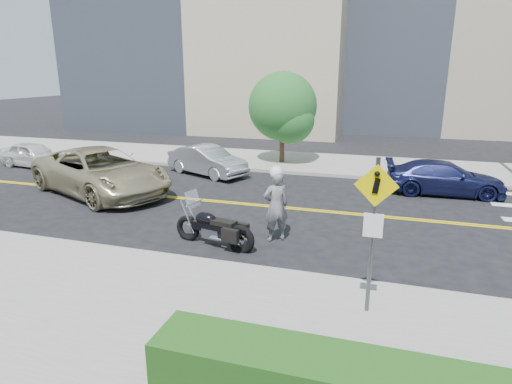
{
  "coord_description": "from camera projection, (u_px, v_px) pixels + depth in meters",
  "views": [
    {
      "loc": [
        4.31,
        -13.93,
        4.59
      ],
      "look_at": [
        0.78,
        -2.43,
        1.2
      ],
      "focal_mm": 30.0,
      "sensor_mm": 36.0,
      "label": 1
    }
  ],
  "objects": [
    {
      "name": "sidewalk_near",
      "position": [
        142.0,
        311.0,
        8.36
      ],
      "size": [
        60.0,
        5.0,
        0.15
      ],
      "primitive_type": "cube",
      "color": "#9E9B91",
      "rests_on": "ground_plane"
    },
    {
      "name": "parked_car_white",
      "position": [
        33.0,
        155.0,
        21.3
      ],
      "size": [
        3.73,
        1.83,
        1.22
      ],
      "primitive_type": "imported",
      "rotation": [
        0.0,
        0.0,
        1.46
      ],
      "color": "white",
      "rests_on": "ground"
    },
    {
      "name": "pedestrian_sign",
      "position": [
        373.0,
        222.0,
        7.75
      ],
      "size": [
        0.78,
        0.08,
        3.0
      ],
      "color": "#4C4C51",
      "rests_on": "sidewalk_near"
    },
    {
      "name": "building_mid",
      "position": [
        446.0,
        2.0,
        34.24
      ],
      "size": [
        18.0,
        14.0,
        20.0
      ],
      "primitive_type": "cube",
      "color": "#A39984",
      "rests_on": "ground_plane"
    },
    {
      "name": "tree_far_a",
      "position": [
        283.0,
        107.0,
        21.15
      ],
      "size": [
        3.39,
        3.39,
        4.64
      ],
      "rotation": [
        0.0,
        0.0,
        -0.36
      ],
      "color": "#382619",
      "rests_on": "ground"
    },
    {
      "name": "motorcycle",
      "position": [
        214.0,
        220.0,
        11.52
      ],
      "size": [
        2.51,
        1.2,
        1.47
      ],
      "primitive_type": null,
      "rotation": [
        0.0,
        0.0,
        -0.2
      ],
      "color": "black",
      "rests_on": "ground"
    },
    {
      "name": "parked_car_blue",
      "position": [
        444.0,
        178.0,
        16.52
      ],
      "size": [
        4.5,
        2.03,
        1.28
      ],
      "primitive_type": "imported",
      "rotation": [
        0.0,
        0.0,
        1.62
      ],
      "color": "#1A1F4F",
      "rests_on": "ground"
    },
    {
      "name": "sidewalk_far",
      "position": [
        298.0,
        162.0,
        22.16
      ],
      "size": [
        60.0,
        5.0,
        0.15
      ],
      "primitive_type": "cube",
      "color": "#9E9B91",
      "rests_on": "ground_plane"
    },
    {
      "name": "parked_car_silver",
      "position": [
        207.0,
        161.0,
        19.59
      ],
      "size": [
        4.28,
        2.93,
        1.34
      ],
      "primitive_type": "imported",
      "rotation": [
        0.0,
        0.0,
        1.16
      ],
      "color": "#96989D",
      "rests_on": "ground"
    },
    {
      "name": "suv",
      "position": [
        101.0,
        172.0,
        16.48
      ],
      "size": [
        6.98,
        5.21,
        1.76
      ],
      "primitive_type": "imported",
      "rotation": [
        0.0,
        0.0,
        1.16
      ],
      "color": "#B9AE88",
      "rests_on": "ground"
    },
    {
      "name": "ground_plane",
      "position": [
        255.0,
        205.0,
        15.28
      ],
      "size": [
        120.0,
        120.0,
        0.0
      ],
      "primitive_type": "plane",
      "color": "black",
      "rests_on": "ground"
    },
    {
      "name": "motorcyclist",
      "position": [
        276.0,
        204.0,
        11.79
      ],
      "size": [
        0.88,
        0.83,
        2.15
      ],
      "rotation": [
        0.0,
        0.0,
        3.78
      ],
      "color": "#98999D",
      "rests_on": "ground"
    }
  ]
}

